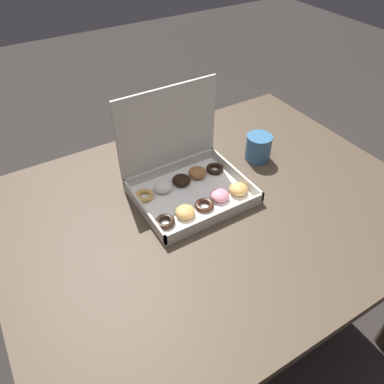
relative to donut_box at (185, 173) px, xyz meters
The scene contains 4 objects.
ground_plane 0.80m from the donut_box, 74.30° to the right, with size 8.00×8.00×0.00m, color #2D2826.
dining_table 0.19m from the donut_box, 74.30° to the right, with size 1.29×0.99×0.73m.
donut_box is the anchor object (origin of this frame).
coffee_mug 0.31m from the donut_box, ahead, with size 0.09×0.09×0.09m.
Camera 1 is at (-0.50, -0.69, 1.52)m, focal length 35.00 mm.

